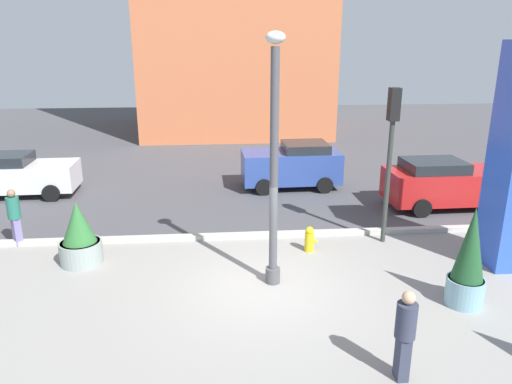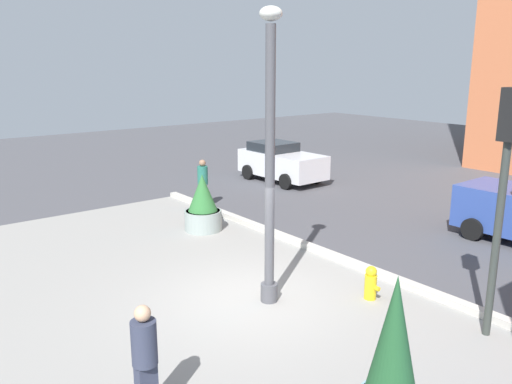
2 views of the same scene
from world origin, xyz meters
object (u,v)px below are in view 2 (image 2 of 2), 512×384
fire_hydrant (371,283)px  pedestrian_by_curb (145,357)px  potted_plant_mid_plaza (203,206)px  car_curb_west (281,162)px  lamp_post (270,167)px  traffic_light_corner (504,173)px  potted_plant_near_right (392,366)px  pedestrian_on_sidewalk (203,181)px

fire_hydrant → pedestrian_by_curb: (0.59, -5.53, 0.60)m
potted_plant_mid_plaza → car_curb_west: size_ratio=0.44×
potted_plant_mid_plaza → fire_hydrant: 6.28m
potted_plant_mid_plaza → pedestrian_by_curb: bearing=-37.7°
lamp_post → fire_hydrant: bearing=54.7°
pedestrian_by_curb → car_curb_west: bearing=132.4°
traffic_light_corner → potted_plant_near_right: bearing=-80.4°
lamp_post → potted_plant_mid_plaza: lamp_post is taller
pedestrian_on_sidewalk → pedestrian_by_curb: 11.23m
potted_plant_near_right → traffic_light_corner: (-0.62, 3.69, 2.00)m
fire_hydrant → pedestrian_on_sidewalk: (-8.43, 1.15, 0.59)m
lamp_post → traffic_light_corner: 4.26m
potted_plant_mid_plaza → lamp_post: bearing=-17.1°
potted_plant_near_right → pedestrian_on_sidewalk: size_ratio=1.37×
car_curb_west → pedestrian_by_curb: pedestrian_by_curb is taller
lamp_post → fire_hydrant: size_ratio=7.95×
pedestrian_on_sidewalk → traffic_light_corner: bearing=-3.3°
traffic_light_corner → pedestrian_on_sidewalk: bearing=176.7°
lamp_post → potted_plant_mid_plaza: 5.66m
potted_plant_mid_plaza → pedestrian_on_sidewalk: bearing=147.5°
pedestrian_by_curb → traffic_light_corner: bearing=73.9°
lamp_post → pedestrian_on_sidewalk: size_ratio=3.48×
fire_hydrant → pedestrian_on_sidewalk: 8.53m
car_curb_west → pedestrian_on_sidewalk: bearing=-71.9°
lamp_post → traffic_light_corner: lamp_post is taller
potted_plant_mid_plaza → potted_plant_near_right: (9.22, -2.94, 0.31)m
pedestrian_on_sidewalk → lamp_post: bearing=-22.1°
lamp_post → pedestrian_on_sidewalk: (-7.18, 2.92, -1.95)m
lamp_post → pedestrian_on_sidewalk: bearing=157.9°
lamp_post → potted_plant_near_right: (4.21, -1.40, -1.83)m
potted_plant_near_right → car_curb_west: bearing=144.5°
lamp_post → pedestrian_on_sidewalk: lamp_post is taller
potted_plant_near_right → fire_hydrant: 4.39m
potted_plant_mid_plaza → potted_plant_near_right: potted_plant_near_right is taller
lamp_post → fire_hydrant: (1.26, 1.77, -2.53)m
fire_hydrant → traffic_light_corner: bearing=12.5°
lamp_post → potted_plant_mid_plaza: (-5.01, 1.54, -2.14)m
fire_hydrant → car_curb_west: (-10.07, 6.13, 0.46)m
potted_plant_near_right → traffic_light_corner: traffic_light_corner is taller
traffic_light_corner → lamp_post: bearing=-147.4°
fire_hydrant → pedestrian_by_curb: 5.59m
traffic_light_corner → pedestrian_by_curb: size_ratio=2.61×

